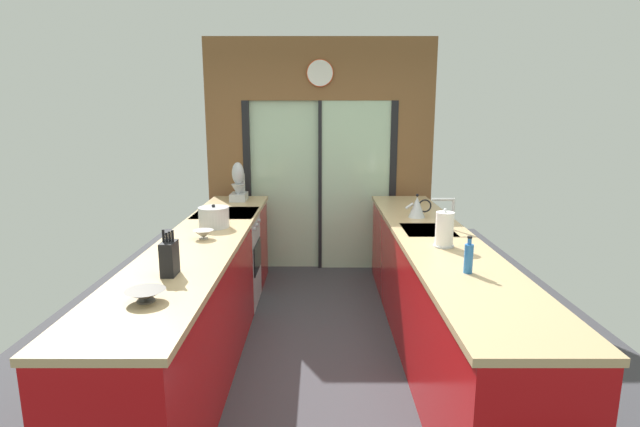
% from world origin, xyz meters
% --- Properties ---
extents(ground_plane, '(5.04, 7.60, 0.02)m').
position_xyz_m(ground_plane, '(0.00, 0.60, -0.01)').
color(ground_plane, '#38383D').
extents(back_wall_unit, '(2.64, 0.12, 2.70)m').
position_xyz_m(back_wall_unit, '(0.00, 2.40, 1.53)').
color(back_wall_unit, brown).
rests_on(back_wall_unit, ground_plane).
extents(left_counter_run, '(0.62, 3.80, 0.92)m').
position_xyz_m(left_counter_run, '(-0.91, 0.13, 0.47)').
color(left_counter_run, '#AD0C0F').
rests_on(left_counter_run, ground_plane).
extents(right_counter_run, '(0.62, 3.80, 0.92)m').
position_xyz_m(right_counter_run, '(0.91, 0.30, 0.46)').
color(right_counter_run, '#AD0C0F').
rests_on(right_counter_run, ground_plane).
extents(sink_faucet, '(0.19, 0.02, 0.26)m').
position_xyz_m(sink_faucet, '(1.06, 0.55, 1.10)').
color(sink_faucet, '#B7BABC').
rests_on(sink_faucet, right_counter_run).
extents(oven_range, '(0.60, 0.60, 0.92)m').
position_xyz_m(oven_range, '(-0.91, 1.25, 0.46)').
color(oven_range, '#B7BABC').
rests_on(oven_range, ground_plane).
extents(mixing_bowl_near, '(0.20, 0.20, 0.06)m').
position_xyz_m(mixing_bowl_near, '(-0.89, -1.01, 0.95)').
color(mixing_bowl_near, '#514C47').
rests_on(mixing_bowl_near, left_counter_run).
extents(mixing_bowl_far, '(0.16, 0.16, 0.07)m').
position_xyz_m(mixing_bowl_far, '(-0.89, 0.25, 0.96)').
color(mixing_bowl_far, gray).
rests_on(mixing_bowl_far, left_counter_run).
extents(knife_block, '(0.08, 0.14, 0.28)m').
position_xyz_m(knife_block, '(-0.89, -0.59, 1.03)').
color(knife_block, black).
rests_on(knife_block, left_counter_run).
extents(stand_mixer, '(0.17, 0.27, 0.42)m').
position_xyz_m(stand_mixer, '(-0.89, 1.92, 1.08)').
color(stand_mixer, '#B7BABC').
rests_on(stand_mixer, left_counter_run).
extents(stock_pot, '(0.26, 0.26, 0.20)m').
position_xyz_m(stock_pot, '(-0.89, 0.64, 1.01)').
color(stock_pot, '#B7BABC').
rests_on(stock_pot, left_counter_run).
extents(kettle, '(0.24, 0.15, 0.22)m').
position_xyz_m(kettle, '(0.89, 1.04, 1.02)').
color(kettle, '#B7BABC').
rests_on(kettle, right_counter_run).
extents(soap_bottle, '(0.05, 0.05, 0.23)m').
position_xyz_m(soap_bottle, '(0.89, -0.55, 1.02)').
color(soap_bottle, '#286BB7').
rests_on(soap_bottle, right_counter_run).
extents(paper_towel_roll, '(0.15, 0.15, 0.28)m').
position_xyz_m(paper_towel_roll, '(0.89, 0.03, 1.05)').
color(paper_towel_roll, '#B7BABC').
rests_on(paper_towel_roll, right_counter_run).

